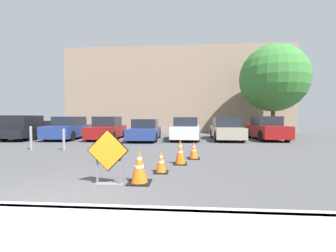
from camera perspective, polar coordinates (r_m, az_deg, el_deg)
name	(u,v)px	position (r m, az deg, el deg)	size (l,w,h in m)	color
ground_plane	(144,142)	(13.64, -6.19, -4.14)	(96.00, 96.00, 0.00)	#4C4C4F
curb_lip	(29,209)	(4.39, -31.90, -17.42)	(31.03, 0.20, 0.14)	beige
road_closed_sign	(108,156)	(5.23, -14.99, -7.31)	(0.95, 0.20, 1.25)	black
traffic_cone_nearest	(139,167)	(5.29, -7.30, -10.25)	(0.52, 0.52, 0.78)	black
traffic_cone_second	(161,162)	(6.22, -1.81, -9.14)	(0.39, 0.39, 0.61)	black
traffic_cone_third	(180,152)	(7.31, 3.12, -6.60)	(0.44, 0.44, 0.81)	black
traffic_cone_fourth	(194,151)	(8.30, 6.55, -6.25)	(0.43, 0.43, 0.61)	black
pickup_truck	(29,128)	(18.27, -31.73, -0.51)	(2.17, 5.19, 1.63)	black
parked_car_nearest	(69,129)	(17.11, -23.77, -0.62)	(2.03, 4.58, 1.56)	navy
parked_car_second	(107,129)	(16.04, -15.15, -0.73)	(1.86, 4.25, 1.56)	maroon
parked_car_third	(145,130)	(15.07, -5.77, -1.08)	(1.94, 4.68, 1.39)	navy
parked_car_fourth	(186,129)	(15.28, 4.58, -0.81)	(1.98, 4.57, 1.51)	silver
parked_car_fifth	(226,129)	(15.65, 14.55, -0.80)	(1.92, 4.52, 1.53)	#A39984
parked_car_sixth	(266,129)	(16.53, 23.70, -0.67)	(1.84, 4.17, 1.58)	maroon
bollard_nearest	(64,139)	(11.34, -24.95, -2.99)	(0.12, 0.12, 0.99)	gray
bollard_second	(31,137)	(12.19, -31.47, -2.50)	(0.12, 0.12, 1.10)	gray
building_facade_backdrop	(178,92)	(25.15, 2.47, 8.69)	(23.25, 5.00, 8.65)	gray
street_tree_behind_lot	(274,78)	(20.66, 25.25, 10.90)	(5.45, 5.45, 7.43)	#513823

